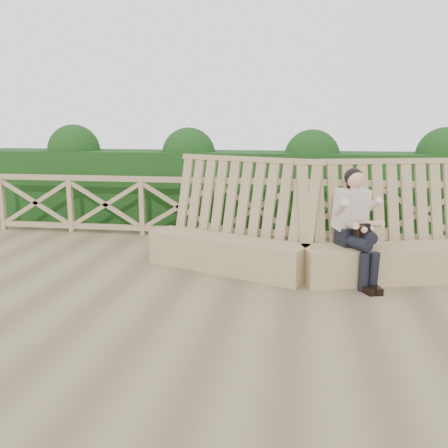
# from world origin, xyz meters

# --- Properties ---
(ground) EXTENTS (60.00, 60.00, 0.00)m
(ground) POSITION_xyz_m (0.00, 0.00, 0.00)
(ground) COLOR brown
(ground) RESTS_ON ground
(bench) EXTENTS (4.67, 1.60, 1.62)m
(bench) POSITION_xyz_m (0.91, 1.46, 0.41)
(bench) COLOR olive
(bench) RESTS_ON ground
(woman) EXTENTS (0.66, 0.96, 1.52)m
(woman) POSITION_xyz_m (1.54, 1.21, 0.81)
(woman) COLOR black
(woman) RESTS_ON ground
(guardrail) EXTENTS (10.10, 0.09, 1.10)m
(guardrail) POSITION_xyz_m (0.00, 3.50, 0.55)
(guardrail) COLOR #85674D
(guardrail) RESTS_ON ground
(hedge) EXTENTS (12.00, 1.20, 1.50)m
(hedge) POSITION_xyz_m (0.00, 4.70, 0.75)
(hedge) COLOR black
(hedge) RESTS_ON ground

